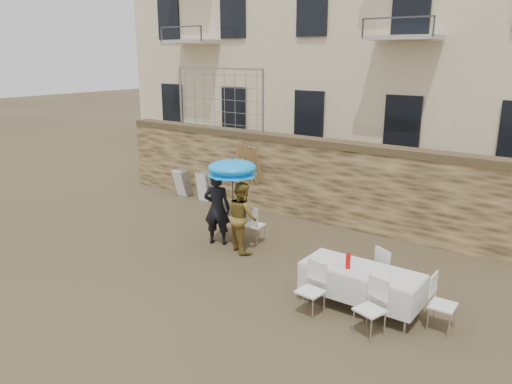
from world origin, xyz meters
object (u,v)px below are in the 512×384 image
Objects in this scene: table_chair_side at (443,304)px; man_suit at (217,208)px; table_chair_front_left at (310,290)px; chair_stack_right at (207,186)px; soda_bottle at (348,262)px; table_chair_back at (389,271)px; umbrella at (232,170)px; couple_chair_right at (255,224)px; banquet_table at (362,271)px; table_chair_front_right at (370,309)px; chair_stack_left at (186,182)px; woman_dress at (242,217)px; couple_chair_left at (232,219)px.

man_suit is at bearing 80.50° from table_chair_side.
chair_stack_right is (-6.19, 4.32, -0.02)m from table_chair_front_left.
soda_bottle is 1.11m from table_chair_back.
umbrella is at bearing 78.76° from table_chair_side.
umbrella is 2.04× the size of couple_chair_right.
banquet_table is (3.43, -1.48, 0.25)m from couple_chair_right.
table_chair_front_right is at bearing 146.33° from couple_chair_right.
banquet_table is 2.19× the size of table_chair_back.
chair_stack_left is at bearing 7.82° from table_chair_back.
woman_dress is at bearing -37.73° from chair_stack_right.
man_suit is at bearing 25.45° from table_chair_back.
soda_bottle is (3.53, -1.18, -0.94)m from umbrella.
soda_bottle reaches higher than table_chair_back.
banquet_table is at bearing -27.73° from chair_stack_right.
couple_chair_right and table_chair_front_left have the same top height.
couple_chair_left reaches higher than chair_stack_left.
banquet_table is (4.13, -1.48, 0.25)m from couple_chair_left.
couple_chair_right is at bearing 73.09° from table_chair_side.
woman_dress is at bearing -31.48° from chair_stack_left.
soda_bottle reaches higher than table_chair_side.
man_suit is 1.84× the size of table_chair_back.
umbrella reaches higher than table_chair_side.
woman_dress is at bearing 79.18° from table_chair_side.
man_suit is at bearing 167.32° from banquet_table.
soda_bottle is 0.27× the size of table_chair_back.
table_chair_front_right is 8.48m from chair_stack_right.
couple_chair_right is 3.69m from table_chair_back.
table_chair_front_right is at bearing 128.11° from table_chair_back.
woman_dress is 1.09m from umbrella.
woman_dress is 3.26m from table_chair_front_left.
table_chair_front_left is 8.31m from chair_stack_left.
couple_chair_right is (0.30, 0.45, -1.36)m from umbrella.
couple_chair_right is 1.00× the size of table_chair_front_right.
chair_stack_right is at bearing -71.14° from couple_chair_left.
banquet_table is 0.86m from table_chair_back.
couple_chair_right is at bearing 147.55° from table_chair_front_left.
table_chair_front_right is at bearing 5.79° from table_chair_front_left.
table_chair_back is (0.40, 0.95, -0.43)m from soda_bottle.
couple_chair_left is at bearing 18.24° from table_chair_back.
chair_stack_left is (-3.96, 2.54, -1.38)m from umbrella.
table_chair_back is at bearing -153.31° from woman_dress.
chair_stack_left is at bearing -30.23° from couple_chair_right.
soda_bottle is (3.93, -1.63, 0.43)m from couple_chair_left.
umbrella is 4.17m from table_chair_back.
banquet_table is at bearing 127.29° from couple_chair_left.
woman_dress is 0.78× the size of banquet_table.
couple_chair_left reaches higher than chair_stack_right.
table_chair_front_right is (0.70, -0.60, -0.43)m from soda_bottle.
banquet_table is 0.94m from table_chair_front_right.
table_chair_side is at bearing 28.81° from table_chair_front_left.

